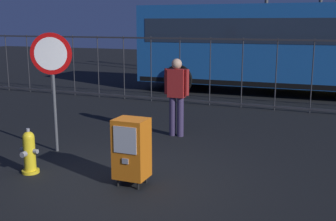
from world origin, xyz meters
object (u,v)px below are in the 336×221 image
at_px(fire_hydrant, 29,152).
at_px(pedestrian, 177,93).
at_px(newspaper_box_primary, 132,148).
at_px(stop_sign, 52,67).
at_px(bus_near, 294,44).

distance_m(fire_hydrant, pedestrian, 3.40).
bearing_deg(newspaper_box_primary, stop_sign, 155.17).
relative_size(newspaper_box_primary, pedestrian, 0.61).
bearing_deg(newspaper_box_primary, bus_near, 82.08).
height_order(fire_hydrant, bus_near, bus_near).
relative_size(fire_hydrant, pedestrian, 0.45).
bearing_deg(newspaper_box_primary, pedestrian, 97.63).
bearing_deg(pedestrian, bus_near, 75.53).
bearing_deg(fire_hydrant, bus_near, 72.25).
relative_size(newspaper_box_primary, stop_sign, 0.46).
bearing_deg(bus_near, pedestrian, -105.47).
height_order(fire_hydrant, newspaper_box_primary, newspaper_box_primary).
bearing_deg(pedestrian, newspaper_box_primary, -82.37).
distance_m(fire_hydrant, stop_sign, 1.72).
relative_size(fire_hydrant, newspaper_box_primary, 0.73).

